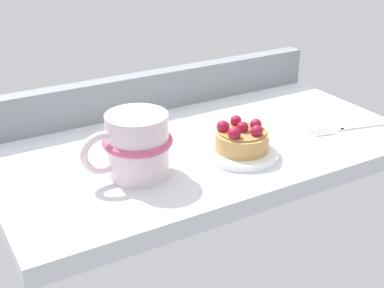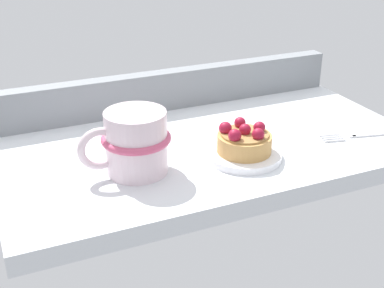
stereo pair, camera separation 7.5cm
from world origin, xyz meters
The scene contains 6 objects.
ground_plane centered at (0.00, 0.00, -1.43)cm, with size 66.25×36.29×2.85cm, color silver.
window_rail_back centered at (0.00, 16.63, 3.51)cm, with size 64.93×3.03×7.02cm, color gray.
dessert_plate centered at (2.39, -7.31, 0.50)cm, with size 11.34×11.34×1.08cm.
raspberry_tart centered at (2.36, -7.30, 2.88)cm, with size 8.10×8.10×4.54cm.
coffee_mug centered at (-13.78, -4.92, 4.62)cm, with size 13.23×9.80×9.09cm.
dessert_fork centered at (25.64, -8.70, 0.30)cm, with size 17.94×5.59×0.60cm.
Camera 1 is at (-39.60, -65.11, 35.48)cm, focal length 49.02 mm.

